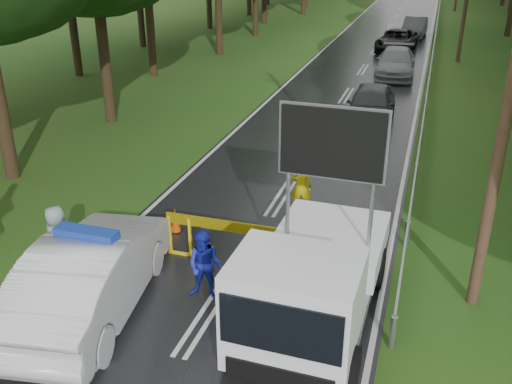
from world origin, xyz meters
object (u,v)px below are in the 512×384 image
at_px(queue_car_second, 396,63).
at_px(queue_car_fourth, 415,27).
at_px(civilian, 205,265).
at_px(queue_car_third, 397,40).
at_px(queue_car_first, 371,105).
at_px(work_truck, 311,281).
at_px(barrier, 221,230).
at_px(officer, 301,187).
at_px(police_sedan, 92,274).

height_order(queue_car_second, queue_car_fourth, queue_car_fourth).
bearing_deg(civilian, queue_car_second, 82.85).
bearing_deg(queue_car_third, queue_car_first, -84.62).
distance_m(civilian, queue_car_second, 22.59).
height_order(work_truck, queue_car_fourth, work_truck).
bearing_deg(barrier, civilian, -82.75).
distance_m(queue_car_first, queue_car_second, 9.05).
bearing_deg(queue_car_third, officer, -86.82).
xyz_separation_m(barrier, queue_car_fourth, (2.57, 34.52, -0.12)).
bearing_deg(work_truck, queue_car_fourth, 91.36).
distance_m(barrier, officer, 3.30).
bearing_deg(queue_car_second, work_truck, -91.32).
xyz_separation_m(officer, queue_car_second, (1.09, 17.99, -0.09)).
bearing_deg(officer, work_truck, 93.48).
xyz_separation_m(police_sedan, queue_car_first, (3.85, 14.54, -0.08)).
xyz_separation_m(police_sedan, work_truck, (4.35, 0.68, 0.26)).
height_order(queue_car_third, queue_car_fourth, queue_car_fourth).
distance_m(barrier, queue_car_third, 28.58).
bearing_deg(officer, barrier, 57.16).
xyz_separation_m(queue_car_first, queue_car_fourth, (0.55, 22.50, -0.05)).
relative_size(police_sedan, queue_car_third, 1.09).
xyz_separation_m(officer, civilian, (-1.02, -4.50, -0.03)).
distance_m(queue_car_third, queue_car_fourth, 6.06).
xyz_separation_m(police_sedan, queue_car_third, (3.57, 31.04, -0.17)).
xyz_separation_m(queue_car_second, queue_car_fourth, (0.29, 13.46, 0.00)).
height_order(work_truck, queue_car_first, work_truck).
height_order(civilian, queue_car_fourth, civilian).
bearing_deg(police_sedan, queue_car_first, -113.73).
bearing_deg(police_sedan, barrier, -134.85).
bearing_deg(queue_car_fourth, barrier, -90.92).
bearing_deg(queue_car_first, work_truck, -89.79).
height_order(civilian, queue_car_third, civilian).
distance_m(civilian, queue_car_fourth, 36.02).
height_order(police_sedan, queue_car_fourth, police_sedan).
bearing_deg(barrier, queue_car_third, 86.71).
bearing_deg(officer, queue_car_fourth, -104.18).
bearing_deg(queue_car_second, queue_car_fourth, 86.85).
relative_size(police_sedan, queue_car_second, 1.08).
distance_m(police_sedan, queue_car_first, 15.04).
xyz_separation_m(police_sedan, officer, (3.02, 5.60, -0.05)).
relative_size(work_truck, queue_car_first, 1.14).
bearing_deg(queue_car_second, officer, -95.39).
distance_m(queue_car_second, queue_car_third, 7.47).
bearing_deg(queue_car_third, civilian, -88.58).
xyz_separation_m(officer, queue_car_third, (0.55, 25.45, -0.12)).
relative_size(work_truck, queue_car_fourth, 1.18).
xyz_separation_m(work_truck, officer, (-1.33, 4.92, -0.31)).
bearing_deg(officer, police_sedan, 49.99).
relative_size(officer, queue_car_fourth, 0.37).
relative_size(queue_car_third, queue_car_fourth, 1.12).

